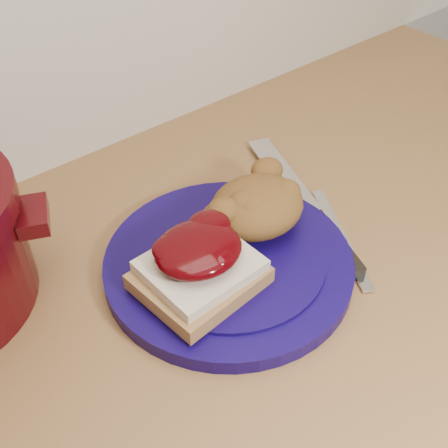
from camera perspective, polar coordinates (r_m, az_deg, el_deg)
plate at (r=0.64m, az=0.46°, el=-4.02°), size 0.29×0.29×0.02m
sandwich at (r=0.58m, az=-2.55°, el=-4.13°), size 0.13×0.11×0.06m
stuffing_mound at (r=0.65m, az=3.37°, el=1.80°), size 0.12×0.10×0.06m
chef_knife at (r=0.70m, az=9.65°, el=0.06°), size 0.12×0.28×0.02m
butter_knife at (r=0.70m, az=11.75°, el=-1.25°), size 0.10×0.17×0.00m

